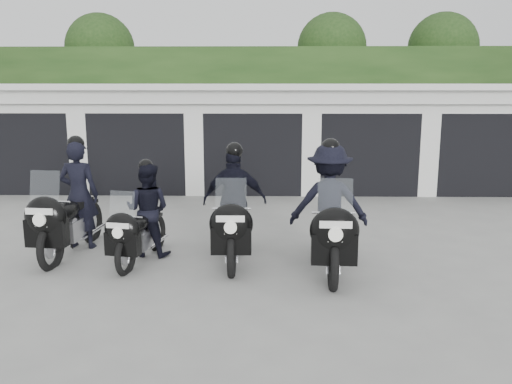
{
  "coord_description": "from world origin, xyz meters",
  "views": [
    {
      "loc": [
        0.38,
        -8.8,
        2.96
      ],
      "look_at": [
        0.19,
        0.72,
        1.05
      ],
      "focal_mm": 38.0,
      "sensor_mm": 36.0,
      "label": 1
    }
  ],
  "objects_px": {
    "police_bike_a": "(71,207)",
    "police_bike_d": "(330,212)",
    "police_bike_b": "(144,216)",
    "police_bike_c": "(234,208)"
  },
  "relations": [
    {
      "from": "police_bike_a",
      "to": "police_bike_d",
      "type": "relative_size",
      "value": 0.98
    },
    {
      "from": "police_bike_b",
      "to": "police_bike_d",
      "type": "xyz_separation_m",
      "value": [
        3.12,
        -0.34,
        0.18
      ]
    },
    {
      "from": "police_bike_b",
      "to": "police_bike_d",
      "type": "distance_m",
      "value": 3.14
    },
    {
      "from": "police_bike_b",
      "to": "police_bike_c",
      "type": "height_order",
      "value": "police_bike_c"
    },
    {
      "from": "police_bike_a",
      "to": "police_bike_d",
      "type": "distance_m",
      "value": 4.5
    },
    {
      "from": "police_bike_c",
      "to": "police_bike_d",
      "type": "distance_m",
      "value": 1.64
    },
    {
      "from": "police_bike_a",
      "to": "police_bike_c",
      "type": "relative_size",
      "value": 1.04
    },
    {
      "from": "police_bike_b",
      "to": "police_bike_c",
      "type": "bearing_deg",
      "value": 14.34
    },
    {
      "from": "police_bike_b",
      "to": "police_bike_d",
      "type": "relative_size",
      "value": 0.81
    },
    {
      "from": "police_bike_a",
      "to": "police_bike_b",
      "type": "relative_size",
      "value": 1.22
    }
  ]
}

